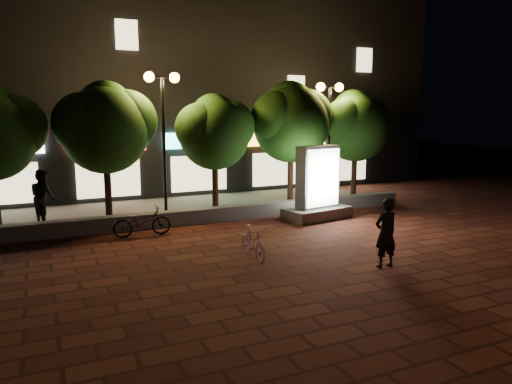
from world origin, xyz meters
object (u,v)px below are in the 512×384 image
scooter_parked (142,222)px  pedestrian (43,197)px  tree_far_right (356,124)px  scooter_pink (253,243)px  tree_left (106,125)px  tree_right (291,119)px  tree_mid (215,129)px  ad_kiosk (317,190)px  street_lamp_left (163,108)px  rider (386,233)px  street_lamp_right (329,111)px

scooter_parked → pedestrian: size_ratio=0.95×
tree_far_right → scooter_pink: tree_far_right is taller
tree_left → tree_right: bearing=0.0°
scooter_parked → tree_mid: bearing=-51.5°
pedestrian → tree_left: bearing=-123.2°
tree_far_right → ad_kiosk: tree_far_right is taller
tree_left → tree_right: size_ratio=0.97×
tree_left → scooter_parked: bearing=-76.3°
tree_far_right → pedestrian: 12.88m
ad_kiosk → tree_right: bearing=83.0°
tree_far_right → scooter_pink: (-7.67, -6.10, -2.93)m
scooter_parked → pedestrian: 3.98m
tree_left → street_lamp_left: size_ratio=0.94×
tree_mid → pedestrian: (-6.16, 0.27, -2.19)m
street_lamp_left → scooter_pink: (0.88, -5.84, -3.59)m
rider → ad_kiosk: bearing=-106.6°
tree_left → tree_far_right: size_ratio=1.03×
street_lamp_left → rider: size_ratio=2.90×
tree_left → tree_mid: size_ratio=1.09×
street_lamp_right → scooter_pink: size_ratio=3.39×
street_lamp_left → pedestrian: (-4.11, 0.54, -3.00)m
tree_left → rider: 10.17m
street_lamp_left → tree_left: bearing=172.3°
ad_kiosk → scooter_pink: (-4.16, -3.49, -0.64)m
tree_far_right → tree_left: bearing=180.0°
scooter_parked → scooter_pink: bearing=-146.6°
scooter_parked → tree_left: bearing=15.5°
tree_mid → pedestrian: 6.54m
street_lamp_right → ad_kiosk: (-1.97, -2.35, -2.81)m
tree_mid → tree_far_right: bearing=0.0°
tree_right → scooter_parked: 7.79m
street_lamp_left → scooter_pink: size_ratio=3.52×
tree_mid → scooter_parked: 5.03m
tree_right → street_lamp_right: 1.70m
tree_left → scooter_parked: tree_left is taller
street_lamp_right → ad_kiosk: bearing=-129.9°
pedestrian → street_lamp_right: bearing=-118.7°
street_lamp_right → pedestrian: street_lamp_right is taller
tree_left → tree_mid: (4.00, -0.00, -0.23)m
tree_left → tree_mid: bearing=-0.0°
tree_mid → street_lamp_right: size_ratio=0.90×
tree_mid → ad_kiosk: bearing=-41.2°
tree_left → scooter_pink: size_ratio=3.32×
street_lamp_left → ad_kiosk: size_ratio=1.94×
tree_left → pedestrian: tree_left is taller
pedestrian → tree_mid: bearing=-118.5°
tree_mid → scooter_pink: 6.81m
scooter_parked → rider: bearing=-136.7°
street_lamp_right → pedestrian: bearing=177.2°
tree_left → tree_far_right: 10.50m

